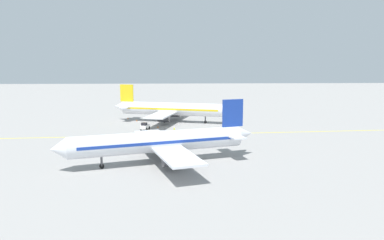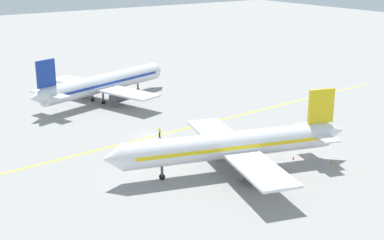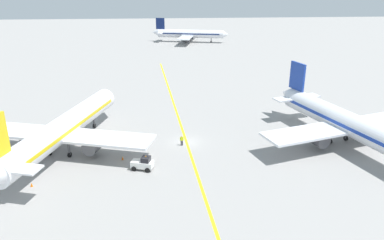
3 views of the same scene
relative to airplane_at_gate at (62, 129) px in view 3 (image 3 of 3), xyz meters
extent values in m
plane|color=gray|center=(18.68, 2.08, -3.71)|extent=(400.00, 400.00, 0.00)
cube|color=yellow|center=(18.68, 2.08, -3.71)|extent=(8.79, 119.73, 0.01)
cylinder|color=white|center=(0.12, 0.42, 0.09)|extent=(11.83, 29.81, 3.60)
cone|color=white|center=(4.64, 15.98, 0.09)|extent=(3.95, 3.26, 3.42)
cube|color=yellow|center=(0.12, 0.42, 0.24)|extent=(11.03, 26.94, 0.50)
cube|color=white|center=(-0.16, -0.54, -0.63)|extent=(28.34, 12.80, 0.36)
cylinder|color=#4C4C51|center=(-4.96, 0.86, -1.88)|extent=(3.01, 3.69, 2.20)
cylinder|color=#4C4C51|center=(4.65, -1.93, -1.88)|extent=(3.01, 3.69, 2.20)
cube|color=white|center=(-3.64, -12.54, 0.49)|extent=(9.31, 4.82, 0.24)
cylinder|color=#4C4C51|center=(2.80, 9.64, -2.31)|extent=(0.36, 0.36, 2.00)
cylinder|color=black|center=(2.80, 9.64, -3.31)|extent=(0.49, 0.85, 0.80)
cylinder|color=#4C4C51|center=(-1.97, -1.05, -2.31)|extent=(0.36, 0.36, 2.00)
cylinder|color=black|center=(-1.97, -1.05, -3.31)|extent=(0.49, 0.85, 0.80)
cylinder|color=#4C4C51|center=(1.10, -1.94, -2.31)|extent=(0.36, 0.36, 2.00)
cylinder|color=black|center=(1.10, -1.94, -3.31)|extent=(0.49, 0.85, 0.80)
cylinder|color=silver|center=(43.68, -1.70, 0.09)|extent=(12.23, 29.74, 3.60)
cone|color=silver|center=(38.85, 14.07, 0.39)|extent=(3.80, 3.76, 3.06)
cube|color=#193899|center=(43.68, -1.70, 0.24)|extent=(11.39, 26.88, 0.50)
cube|color=silver|center=(43.39, -0.75, -0.63)|extent=(28.30, 13.17, 0.36)
cylinder|color=#4C4C51|center=(48.17, 0.72, -1.88)|extent=(3.04, 3.70, 2.20)
cylinder|color=#4C4C51|center=(38.61, -2.21, -1.88)|extent=(3.04, 3.70, 2.20)
cube|color=#193899|center=(39.58, 11.68, 4.39)|extent=(1.52, 3.93, 5.00)
cube|color=silver|center=(39.73, 11.21, 0.49)|extent=(9.31, 4.93, 0.24)
cylinder|color=#4C4C51|center=(44.63, 0.68, -2.31)|extent=(0.36, 0.36, 2.00)
cylinder|color=black|center=(44.63, 0.68, -3.31)|extent=(0.50, 0.85, 0.80)
cylinder|color=#4C4C51|center=(41.57, -0.26, -2.31)|extent=(0.36, 0.36, 2.00)
cylinder|color=black|center=(41.57, -0.26, -3.31)|extent=(0.50, 0.85, 0.80)
cylinder|color=silver|center=(26.82, 102.87, -0.29)|extent=(27.01, 9.48, 3.24)
cone|color=silver|center=(41.00, 99.45, -0.29)|extent=(2.82, 3.50, 3.08)
cone|color=silver|center=(12.39, 106.35, -0.02)|extent=(3.27, 3.31, 2.75)
cube|color=#0F1E51|center=(26.82, 102.87, -0.15)|extent=(24.39, 8.88, 0.45)
cube|color=silver|center=(25.95, 103.08, -0.94)|extent=(10.46, 25.59, 0.32)
cylinder|color=#4C4C51|center=(27.00, 107.46, -2.06)|extent=(3.26, 2.60, 1.98)
cylinder|color=#4C4C51|center=(24.89, 98.71, -2.06)|extent=(3.26, 2.60, 1.98)
cube|color=#0F1E51|center=(14.57, 105.82, 3.58)|extent=(3.58, 1.16, 4.50)
cube|color=silver|center=(15.01, 105.72, 0.07)|extent=(4.00, 8.38, 0.22)
cylinder|color=#4C4C51|center=(35.22, 100.84, -2.45)|extent=(0.32, 0.32, 1.80)
cylinder|color=black|center=(35.22, 100.84, -3.35)|extent=(0.76, 0.41, 0.72)
cylinder|color=#4C4C51|center=(25.41, 104.69, -2.45)|extent=(0.32, 0.32, 1.80)
cylinder|color=black|center=(25.41, 104.69, -3.35)|extent=(0.76, 0.41, 0.72)
cylinder|color=#4C4C51|center=(24.73, 101.89, -2.45)|extent=(0.32, 0.32, 1.80)
cylinder|color=black|center=(24.73, 101.89, -3.35)|extent=(0.76, 0.41, 0.72)
cube|color=white|center=(12.01, -6.55, -2.91)|extent=(3.30, 2.30, 0.90)
cube|color=black|center=(12.54, -6.71, -2.11)|extent=(1.42, 1.54, 0.70)
sphere|color=orange|center=(12.54, -6.71, -1.68)|extent=(0.16, 0.16, 0.16)
cylinder|color=black|center=(13.16, -6.11, -3.36)|extent=(0.74, 0.44, 0.70)
cylinder|color=black|center=(12.73, -7.55, -3.36)|extent=(0.74, 0.44, 0.70)
cylinder|color=black|center=(11.29, -5.55, -3.36)|extent=(0.74, 0.44, 0.70)
cylinder|color=black|center=(10.86, -6.99, -3.36)|extent=(0.74, 0.44, 0.70)
cylinder|color=#23232D|center=(17.77, 0.91, -3.28)|extent=(0.16, 0.16, 0.85)
cylinder|color=#23232D|center=(17.97, 0.93, -3.28)|extent=(0.16, 0.16, 0.85)
cube|color=#CCD819|center=(17.87, 0.92, -2.56)|extent=(0.38, 0.26, 0.60)
cylinder|color=#CCD819|center=(17.63, 0.89, -2.56)|extent=(0.10, 0.10, 0.55)
cylinder|color=#CCD819|center=(18.11, 0.95, -2.56)|extent=(0.10, 0.10, 0.55)
sphere|color=tan|center=(17.87, 0.92, -2.14)|extent=(0.22, 0.22, 0.22)
cone|color=orange|center=(-1.84, -10.08, -3.43)|extent=(0.32, 0.32, 0.55)
cone|color=orange|center=(8.98, -3.41, -3.43)|extent=(0.32, 0.32, 0.55)
camera|label=1|loc=(106.51, 1.36, 13.85)|focal=35.00mm
camera|label=2|loc=(-53.65, 43.58, 25.08)|focal=50.00mm
camera|label=3|loc=(15.25, -53.02, 21.11)|focal=35.00mm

